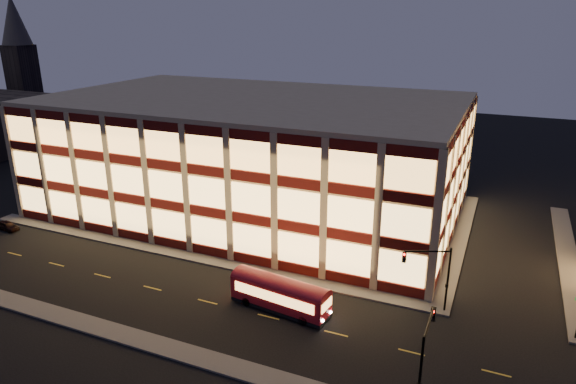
% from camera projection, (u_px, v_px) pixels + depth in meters
% --- Properties ---
extents(ground, '(200.00, 200.00, 0.00)m').
position_uv_depth(ground, '(205.00, 265.00, 52.25)').
color(ground, black).
rests_on(ground, ground).
extents(sidewalk_office_south, '(54.00, 2.00, 0.15)m').
position_uv_depth(sidewalk_office_south, '(186.00, 255.00, 54.23)').
color(sidewalk_office_south, '#514F4C').
rests_on(sidewalk_office_south, ground).
extents(sidewalk_office_east, '(2.00, 30.00, 0.15)m').
position_uv_depth(sidewalk_office_east, '(459.00, 238.00, 58.28)').
color(sidewalk_office_east, '#514F4C').
rests_on(sidewalk_office_east, ground).
extents(sidewalk_tower_west, '(2.00, 30.00, 0.15)m').
position_uv_depth(sidewalk_tower_west, '(567.00, 255.00, 54.13)').
color(sidewalk_tower_west, '#514F4C').
rests_on(sidewalk_tower_west, ground).
extents(sidewalk_near, '(100.00, 2.00, 0.15)m').
position_uv_depth(sidewalk_near, '(118.00, 333.00, 40.98)').
color(sidewalk_near, '#514F4C').
rests_on(sidewalk_near, ground).
extents(office_building, '(50.45, 30.45, 14.50)m').
position_uv_depth(office_building, '(254.00, 154.00, 65.61)').
color(office_building, tan).
rests_on(office_building, ground).
extents(church_tower, '(5.00, 5.00, 18.00)m').
position_uv_depth(church_tower, '(25.00, 88.00, 110.29)').
color(church_tower, '#2D2621').
rests_on(church_tower, ground).
extents(church_spire, '(6.00, 6.00, 10.00)m').
position_uv_depth(church_spire, '(14.00, 20.00, 105.68)').
color(church_spire, '#4C473F').
rests_on(church_spire, church_tower).
extents(traffic_signal_far, '(3.79, 1.87, 6.00)m').
position_uv_depth(traffic_signal_far, '(432.00, 269.00, 42.73)').
color(traffic_signal_far, black).
rests_on(traffic_signal_far, ground).
extents(traffic_signal_near, '(0.32, 4.45, 6.00)m').
position_uv_depth(traffic_signal_near, '(425.00, 349.00, 32.49)').
color(traffic_signal_near, black).
rests_on(traffic_signal_near, ground).
extents(trolley_bus, '(9.10, 3.35, 3.01)m').
position_uv_depth(trolley_bus, '(280.00, 293.00, 43.83)').
color(trolley_bus, maroon).
rests_on(trolley_bus, ground).
extents(parked_car_0, '(3.22, 1.55, 1.06)m').
position_uv_depth(parked_car_0, '(8.00, 226.00, 60.52)').
color(parked_car_0, black).
rests_on(parked_car_0, ground).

